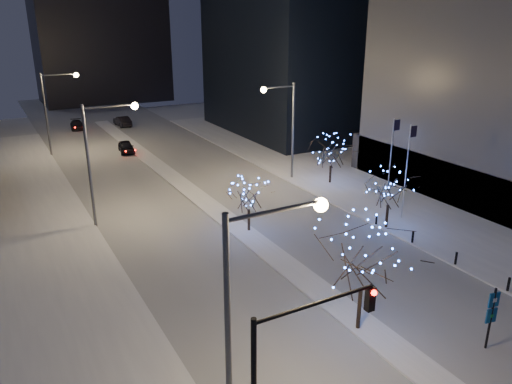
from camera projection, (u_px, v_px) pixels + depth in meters
road at (177, 181)px, 52.01m from camera, size 20.00×130.00×0.02m
median at (195, 195)px, 47.86m from camera, size 2.00×80.00×0.15m
east_sidewalk at (386, 200)px, 46.45m from camera, size 10.00×90.00×0.15m
west_sidewalk at (57, 274)px, 33.23m from camera, size 8.00×90.00×0.15m
street_lamp_w_near at (253, 295)px, 18.54m from camera, size 4.40×0.56×10.00m
street_lamp_w_mid at (101, 148)px, 39.16m from camera, size 4.40×0.56×10.00m
street_lamp_w_far at (54, 102)px, 59.79m from camera, size 4.40×0.56×10.00m
street_lamp_east at (286, 119)px, 50.32m from camera, size 3.90×0.56×10.00m
traffic_signal_west at (292, 360)px, 17.69m from camera, size 5.26×0.43×7.00m
flagpoles at (399, 161)px, 41.85m from camera, size 1.35×2.60×8.00m
bollards at (433, 247)px, 35.83m from camera, size 0.16×12.16×0.90m
car_near at (126, 147)px, 62.65m from camera, size 2.23×4.42×1.44m
car_mid at (122, 121)px, 77.62m from camera, size 1.85×4.79×1.56m
car_far at (77, 125)px, 75.64m from camera, size 2.29×4.57×1.27m
holiday_tree_median_near at (363, 257)px, 25.94m from camera, size 6.23×6.23×6.65m
holiday_tree_median_far at (249, 195)px, 38.85m from camera, size 3.73×3.73×4.35m
holiday_tree_plaza_near at (390, 188)px, 39.33m from camera, size 3.99×3.99×4.99m
holiday_tree_plaza_far at (331, 151)px, 50.11m from camera, size 5.14×5.14×5.14m
wayfinding_sign at (492, 312)px, 25.18m from camera, size 0.63×0.18×3.54m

